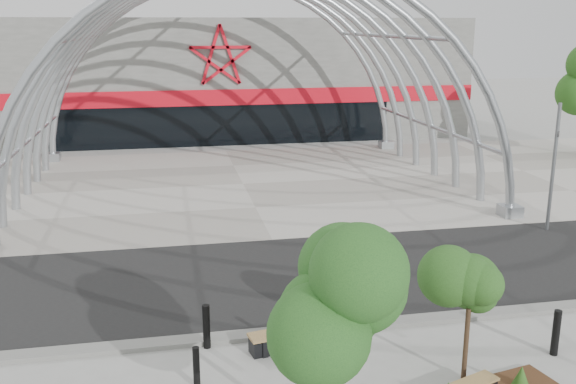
{
  "coord_description": "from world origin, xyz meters",
  "views": [
    {
      "loc": [
        -3.68,
        -14.82,
        7.66
      ],
      "look_at": [
        0.0,
        4.0,
        2.6
      ],
      "focal_mm": 40.0,
      "sensor_mm": 36.0,
      "label": 1
    }
  ],
  "objects_px": {
    "street_tree_1": "(471,279)",
    "bench_0": "(294,338)",
    "signal_pole": "(554,165)",
    "bollard_2": "(290,333)",
    "street_tree_0": "(342,300)"
  },
  "relations": [
    {
      "from": "bench_0",
      "to": "bollard_2",
      "type": "bearing_deg",
      "value": -136.32
    },
    {
      "from": "street_tree_0",
      "to": "bench_0",
      "type": "xyz_separation_m",
      "value": [
        0.05,
        4.19,
        -2.87
      ]
    },
    {
      "from": "signal_pole",
      "to": "bollard_2",
      "type": "xyz_separation_m",
      "value": [
        -11.47,
        -7.24,
        -2.1
      ]
    },
    {
      "from": "street_tree_1",
      "to": "bench_0",
      "type": "relative_size",
      "value": 1.41
    },
    {
      "from": "signal_pole",
      "to": "street_tree_1",
      "type": "xyz_separation_m",
      "value": [
        -7.91,
        -9.24,
        -0.16
      ]
    },
    {
      "from": "street_tree_1",
      "to": "bench_0",
      "type": "distance_m",
      "value": 4.56
    },
    {
      "from": "bench_0",
      "to": "bollard_2",
      "type": "distance_m",
      "value": 0.29
    },
    {
      "from": "street_tree_1",
      "to": "bollard_2",
      "type": "height_order",
      "value": "street_tree_1"
    },
    {
      "from": "signal_pole",
      "to": "bollard_2",
      "type": "distance_m",
      "value": 13.73
    },
    {
      "from": "bench_0",
      "to": "street_tree_0",
      "type": "bearing_deg",
      "value": -90.68
    },
    {
      "from": "bench_0",
      "to": "bollard_2",
      "type": "height_order",
      "value": "bollard_2"
    },
    {
      "from": "street_tree_1",
      "to": "bench_0",
      "type": "bearing_deg",
      "value": 147.92
    },
    {
      "from": "street_tree_1",
      "to": "bollard_2",
      "type": "distance_m",
      "value": 4.51
    },
    {
      "from": "street_tree_1",
      "to": "street_tree_0",
      "type": "bearing_deg",
      "value": -149.25
    },
    {
      "from": "street_tree_0",
      "to": "street_tree_1",
      "type": "bearing_deg",
      "value": 30.75
    }
  ]
}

